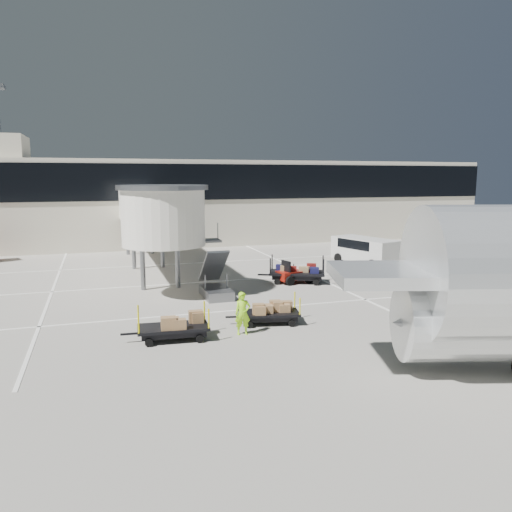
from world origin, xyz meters
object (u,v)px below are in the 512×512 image
object	(u,v)px
box_cart_near	(270,312)
suitcase_cart	(297,274)
box_cart_far	(176,327)
baggage_tug	(295,274)
ground_worker	(243,313)
minivan	(364,249)

from	to	relation	value
box_cart_near	suitcase_cart	bearing A→B (deg)	71.48
box_cart_near	box_cart_far	size ratio (longest dim) A/B	0.95
baggage_tug	ground_worker	xyz separation A→B (m)	(-5.95, -8.89, 0.38)
box_cart_near	box_cart_far	world-z (taller)	box_cart_far
box_cart_near	ground_worker	world-z (taller)	ground_worker
baggage_tug	ground_worker	world-z (taller)	ground_worker
baggage_tug	box_cart_far	xyz separation A→B (m)	(-8.69, -8.73, -0.01)
box_cart_far	baggage_tug	bearing A→B (deg)	49.15
suitcase_cart	ground_worker	xyz separation A→B (m)	(-6.04, -8.85, 0.34)
suitcase_cart	minivan	xyz separation A→B (m)	(7.17, 4.39, 0.64)
box_cart_far	minivan	distance (m)	20.65
baggage_tug	suitcase_cart	bearing A→B (deg)	-38.05
baggage_tug	suitcase_cart	size ratio (longest dim) A/B	0.57
suitcase_cart	box_cart_near	bearing A→B (deg)	-96.04
ground_worker	suitcase_cart	bearing A→B (deg)	60.87
baggage_tug	ground_worker	bearing A→B (deg)	-137.26
baggage_tug	box_cart_far	distance (m)	12.32
baggage_tug	box_cart_near	distance (m)	8.92
box_cart_near	minivan	xyz separation A→B (m)	(11.62, 12.13, 0.66)
baggage_tug	minivan	size ratio (longest dim) A/B	0.42
box_cart_near	baggage_tug	bearing A→B (deg)	72.12
suitcase_cart	box_cart_far	distance (m)	12.36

